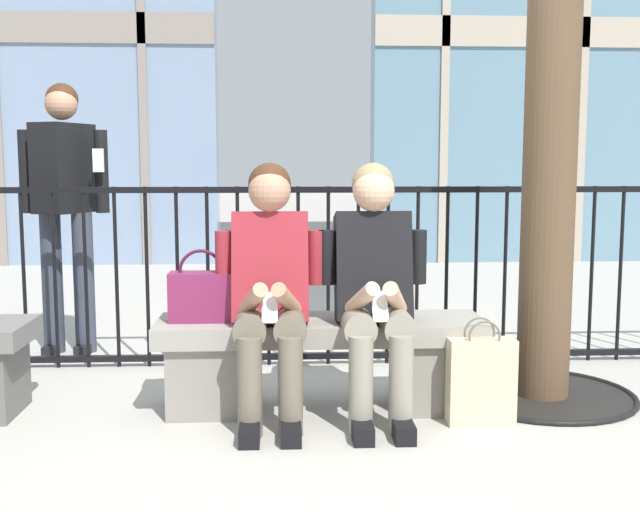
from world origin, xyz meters
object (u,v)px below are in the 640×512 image
(handbag_on_bench, at_px, (201,295))
(bystander_at_railing, at_px, (65,197))
(seated_person_with_phone, at_px, (270,283))
(shopping_bag, at_px, (481,380))
(seated_person_companion, at_px, (375,282))
(stone_bench, at_px, (321,355))

(handbag_on_bench, height_order, bystander_at_railing, bystander_at_railing)
(seated_person_with_phone, height_order, shopping_bag, seated_person_with_phone)
(seated_person_with_phone, height_order, handbag_on_bench, seated_person_with_phone)
(handbag_on_bench, xyz_separation_m, bystander_at_railing, (-0.98, 1.25, 0.42))
(seated_person_companion, relative_size, bystander_at_railing, 0.71)
(seated_person_with_phone, bearing_deg, shopping_bag, -7.86)
(seated_person_with_phone, xyz_separation_m, handbag_on_bench, (-0.33, 0.12, -0.07))
(seated_person_with_phone, distance_m, seated_person_companion, 0.49)
(seated_person_with_phone, relative_size, bystander_at_railing, 0.71)
(shopping_bag, distance_m, bystander_at_railing, 2.85)
(stone_bench, bearing_deg, bystander_at_railing, 141.38)
(seated_person_with_phone, distance_m, shopping_bag, 1.08)
(stone_bench, relative_size, seated_person_with_phone, 1.32)
(handbag_on_bench, bearing_deg, bystander_at_railing, 127.92)
(stone_bench, xyz_separation_m, handbag_on_bench, (-0.58, -0.01, 0.31))
(shopping_bag, bearing_deg, seated_person_with_phone, 172.14)
(stone_bench, xyz_separation_m, seated_person_with_phone, (-0.25, -0.13, 0.38))
(seated_person_with_phone, height_order, seated_person_companion, same)
(seated_person_companion, distance_m, bystander_at_railing, 2.29)
(bystander_at_railing, bearing_deg, stone_bench, -38.62)
(seated_person_companion, bearing_deg, stone_bench, 152.44)
(stone_bench, relative_size, seated_person_companion, 1.32)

